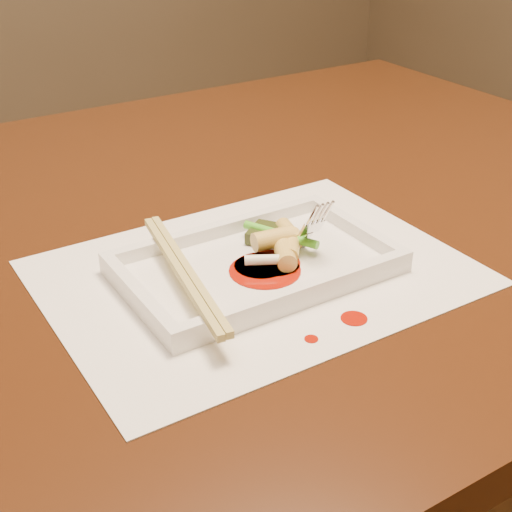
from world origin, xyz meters
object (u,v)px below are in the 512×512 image
placemat (256,273)px  fork (306,174)px  chopstick_a (180,272)px  plate_base (256,268)px  table (169,301)px

placemat → fork: 0.11m
chopstick_a → plate_base: bearing=0.0°
placemat → plate_base: (0.00, 0.00, 0.00)m
placemat → fork: (0.07, 0.02, 0.08)m
fork → chopstick_a: bearing=-173.2°
table → plate_base: plate_base is taller
plate_base → fork: 0.11m
placemat → plate_base: size_ratio=1.54×
table → fork: fork is taller
placemat → chopstick_a: size_ratio=1.78×
placemat → fork: fork is taller
table → chopstick_a: 0.20m
table → placemat: placemat is taller
table → plate_base: size_ratio=5.38×
table → chopstick_a: (-0.05, -0.15, 0.13)m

